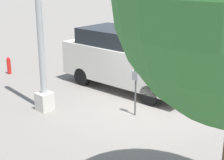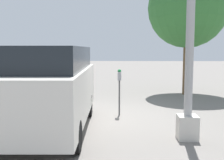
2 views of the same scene
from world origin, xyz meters
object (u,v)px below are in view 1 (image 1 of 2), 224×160
at_px(parked_van, 130,57).
at_px(fire_hydrant, 9,65).
at_px(parking_meter_near, 136,81).
at_px(lamp_post, 40,25).

relative_size(parked_van, fire_hydrant, 7.04).
bearing_deg(parked_van, fire_hydrant, 20.86).
height_order(parking_meter_near, lamp_post, lamp_post).
distance_m(parking_meter_near, parked_van, 2.45).
bearing_deg(lamp_post, parked_van, -99.98).
distance_m(lamp_post, parked_van, 3.69).
xyz_separation_m(lamp_post, fire_hydrant, (4.20, -1.32, -2.25)).
height_order(parked_van, fire_hydrant, parked_van).
relative_size(lamp_post, parked_van, 1.40).
xyz_separation_m(parking_meter_near, parked_van, (1.69, -1.77, 0.08)).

